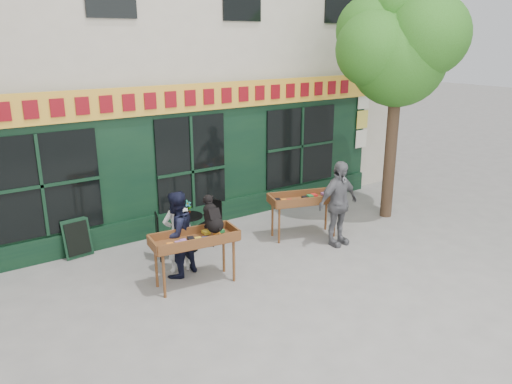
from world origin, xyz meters
TOP-DOWN VIEW (x-y plane):
  - ground at (0.00, 0.00)m, footprint 80.00×80.00m
  - building at (0.00, 5.97)m, footprint 14.00×7.26m
  - street_tree at (4.34, 0.36)m, footprint 3.05×2.90m
  - book_cart_center at (-1.30, -0.20)m, footprint 1.56×0.80m
  - dog at (-0.95, -0.25)m, footprint 0.41×0.64m
  - woman at (-1.30, 0.45)m, footprint 0.61×0.44m
  - book_cart_right at (1.74, 0.44)m, footprint 1.62×1.04m
  - man_right at (2.04, -0.31)m, footprint 1.09×0.49m
  - bistro_table at (-0.70, 1.20)m, footprint 0.60×0.60m
  - bistro_chair_left at (-1.34, 1.13)m, footprint 0.45×0.45m
  - bistro_chair_right at (-0.07, 1.30)m, footprint 0.49×0.49m
  - potted_plant at (-0.70, 1.20)m, footprint 0.17×0.12m
  - man_left at (-1.40, 0.30)m, footprint 0.94×0.83m
  - chalkboard at (-2.68, 2.19)m, footprint 0.58×0.25m

SIDE VIEW (x-z plane):
  - ground at x=0.00m, z-range 0.00..0.00m
  - chalkboard at x=-2.68m, z-range 0.01..0.79m
  - bistro_table at x=-0.70m, z-range 0.16..0.92m
  - bistro_chair_left at x=-1.34m, z-range 0.08..1.03m
  - bistro_chair_right at x=-0.07m, z-range 0.08..1.03m
  - woman at x=-1.30m, z-range 0.00..1.56m
  - man_left at x=-1.40m, z-range 0.00..1.62m
  - book_cart_center at x=-1.30m, z-range 0.33..1.32m
  - book_cart_right at x=1.74m, z-range 0.33..1.32m
  - man_right at x=2.04m, z-range 0.00..1.82m
  - potted_plant at x=-0.70m, z-range 0.76..1.09m
  - dog at x=-0.95m, z-range 0.99..1.59m
  - street_tree at x=4.34m, z-range 1.31..6.91m
  - building at x=0.00m, z-range -0.03..9.97m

